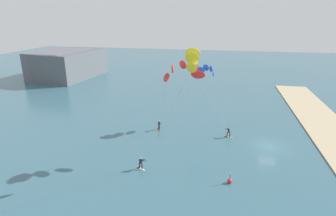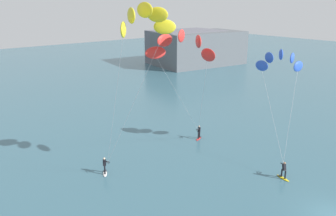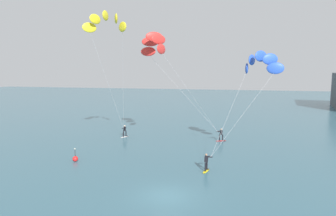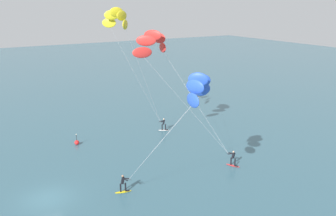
# 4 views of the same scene
# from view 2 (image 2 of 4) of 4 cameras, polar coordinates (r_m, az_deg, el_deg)

# --- Properties ---
(kitesurfer_nearshore) EXTENTS (10.67, 8.63, 13.59)m
(kitesurfer_nearshore) POSITION_cam_2_polar(r_m,az_deg,el_deg) (30.74, 2.34, 9.56)
(kitesurfer_nearshore) COLOR red
(kitesurfer_nearshore) RESTS_ON ground
(kitesurfer_mid_water) EXTENTS (5.27, 8.04, 15.82)m
(kitesurfer_mid_water) POSITION_cam_2_polar(r_m,az_deg,el_deg) (25.83, -4.18, 12.96)
(kitesurfer_mid_water) COLOR white
(kitesurfer_mid_water) RESTS_ON ground
(kitesurfer_far_out) EXTENTS (7.17, 7.42, 11.18)m
(kitesurfer_far_out) POSITION_cam_2_polar(r_m,az_deg,el_deg) (37.74, 17.94, 6.72)
(kitesurfer_far_out) COLOR yellow
(kitesurfer_far_out) RESTS_ON ground
(distant_headland) EXTENTS (29.33, 18.38, 8.52)m
(distant_headland) POSITION_cam_2_polar(r_m,az_deg,el_deg) (94.12, 4.89, 9.74)
(distant_headland) COLOR #4C564C
(distant_headland) RESTS_ON ground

